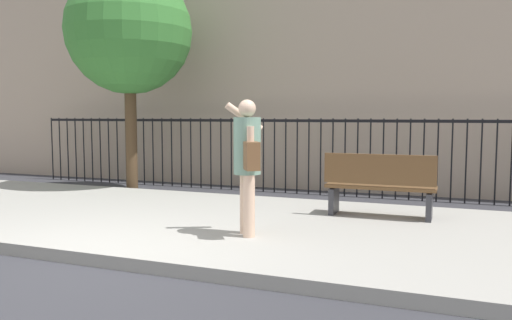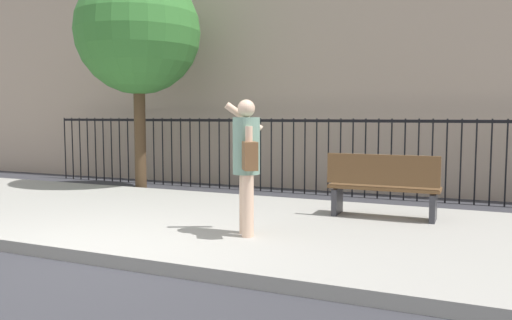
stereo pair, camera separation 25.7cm
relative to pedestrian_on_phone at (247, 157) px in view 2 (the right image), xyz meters
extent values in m
plane|color=#333338|center=(-1.36, -1.41, -1.14)|extent=(60.00, 60.00, 0.00)
cube|color=#9E9B93|center=(-1.36, 0.79, -1.07)|extent=(28.00, 4.40, 0.15)
cube|color=tan|center=(-1.36, 7.09, 3.36)|extent=(28.00, 4.00, 9.01)
cube|color=black|center=(-1.36, 4.49, 0.41)|extent=(12.00, 0.04, 0.06)
cylinder|color=black|center=(-7.36, 4.49, -0.34)|extent=(0.03, 0.03, 1.60)
cylinder|color=black|center=(-7.10, 4.49, -0.34)|extent=(0.03, 0.03, 1.60)
cylinder|color=black|center=(-6.85, 4.49, -0.34)|extent=(0.03, 0.03, 1.60)
cylinder|color=black|center=(-6.59, 4.49, -0.34)|extent=(0.03, 0.03, 1.60)
cylinder|color=black|center=(-6.34, 4.49, -0.34)|extent=(0.03, 0.03, 1.60)
cylinder|color=black|center=(-6.08, 4.49, -0.34)|extent=(0.03, 0.03, 1.60)
cylinder|color=black|center=(-5.83, 4.49, -0.34)|extent=(0.03, 0.03, 1.60)
cylinder|color=black|center=(-5.57, 4.49, -0.34)|extent=(0.03, 0.03, 1.60)
cylinder|color=black|center=(-5.32, 4.49, -0.34)|extent=(0.03, 0.03, 1.60)
cylinder|color=black|center=(-5.06, 4.49, -0.34)|extent=(0.03, 0.03, 1.60)
cylinder|color=black|center=(-4.80, 4.49, -0.34)|extent=(0.03, 0.03, 1.60)
cylinder|color=black|center=(-4.55, 4.49, -0.34)|extent=(0.03, 0.03, 1.60)
cylinder|color=black|center=(-4.29, 4.49, -0.34)|extent=(0.03, 0.03, 1.60)
cylinder|color=black|center=(-4.04, 4.49, -0.34)|extent=(0.03, 0.03, 1.60)
cylinder|color=black|center=(-3.78, 4.49, -0.34)|extent=(0.03, 0.03, 1.60)
cylinder|color=black|center=(-3.53, 4.49, -0.34)|extent=(0.03, 0.03, 1.60)
cylinder|color=black|center=(-3.27, 4.49, -0.34)|extent=(0.03, 0.03, 1.60)
cylinder|color=black|center=(-3.02, 4.49, -0.34)|extent=(0.03, 0.03, 1.60)
cylinder|color=black|center=(-2.76, 4.49, -0.34)|extent=(0.03, 0.03, 1.60)
cylinder|color=black|center=(-2.51, 4.49, -0.34)|extent=(0.03, 0.03, 1.60)
cylinder|color=black|center=(-2.25, 4.49, -0.34)|extent=(0.03, 0.03, 1.60)
cylinder|color=black|center=(-2.00, 4.49, -0.34)|extent=(0.03, 0.03, 1.60)
cylinder|color=black|center=(-1.74, 4.49, -0.34)|extent=(0.03, 0.03, 1.60)
cylinder|color=black|center=(-1.49, 4.49, -0.34)|extent=(0.03, 0.03, 1.60)
cylinder|color=black|center=(-1.23, 4.49, -0.34)|extent=(0.03, 0.03, 1.60)
cylinder|color=black|center=(-0.97, 4.49, -0.34)|extent=(0.03, 0.03, 1.60)
cylinder|color=black|center=(-0.72, 4.49, -0.34)|extent=(0.03, 0.03, 1.60)
cylinder|color=black|center=(-0.46, 4.49, -0.34)|extent=(0.03, 0.03, 1.60)
cylinder|color=black|center=(-0.21, 4.49, -0.34)|extent=(0.03, 0.03, 1.60)
cylinder|color=black|center=(0.05, 4.49, -0.34)|extent=(0.03, 0.03, 1.60)
cylinder|color=black|center=(0.30, 4.49, -0.34)|extent=(0.03, 0.03, 1.60)
cylinder|color=black|center=(0.56, 4.49, -0.34)|extent=(0.03, 0.03, 1.60)
cylinder|color=black|center=(0.81, 4.49, -0.34)|extent=(0.03, 0.03, 1.60)
cylinder|color=black|center=(1.07, 4.49, -0.34)|extent=(0.03, 0.03, 1.60)
cylinder|color=black|center=(1.32, 4.49, -0.34)|extent=(0.03, 0.03, 1.60)
cylinder|color=black|center=(1.58, 4.49, -0.34)|extent=(0.03, 0.03, 1.60)
cylinder|color=black|center=(1.83, 4.49, -0.34)|extent=(0.03, 0.03, 1.60)
cylinder|color=black|center=(2.09, 4.49, -0.34)|extent=(0.03, 0.03, 1.60)
cylinder|color=black|center=(2.34, 4.49, -0.34)|extent=(0.03, 0.03, 1.60)
cylinder|color=black|center=(2.60, 4.49, -0.34)|extent=(0.03, 0.03, 1.60)
cylinder|color=black|center=(2.85, 4.49, -0.34)|extent=(0.03, 0.03, 1.60)
cylinder|color=black|center=(3.11, 4.49, -0.34)|extent=(0.03, 0.03, 1.60)
cylinder|color=beige|center=(-0.07, 0.10, -0.60)|extent=(0.15, 0.15, 0.78)
cylinder|color=beige|center=(0.04, -0.06, -0.60)|extent=(0.15, 0.15, 0.78)
cylinder|color=gray|center=(-0.01, 0.02, 0.14)|extent=(0.47, 0.47, 0.71)
sphere|color=beige|center=(-0.01, 0.02, 0.60)|extent=(0.22, 0.22, 0.22)
cylinder|color=beige|center=(-0.13, 0.19, 0.50)|extent=(0.46, 0.35, 0.38)
cylinder|color=beige|center=(0.10, -0.14, 0.12)|extent=(0.09, 0.09, 0.54)
cube|color=black|center=(-0.05, 0.18, 0.58)|extent=(0.05, 0.06, 0.15)
cube|color=brown|center=(0.13, -0.19, 0.03)|extent=(0.29, 0.32, 0.34)
cube|color=brown|center=(1.38, 1.84, -0.54)|extent=(1.60, 0.45, 0.05)
cube|color=brown|center=(1.38, 1.65, -0.26)|extent=(1.60, 0.06, 0.44)
cube|color=#333338|center=(0.68, 1.84, -0.79)|extent=(0.08, 0.41, 0.40)
cube|color=#333338|center=(2.08, 1.84, -0.79)|extent=(0.08, 0.41, 0.40)
cylinder|color=#4C3823|center=(-4.04, 3.27, 0.21)|extent=(0.25, 0.25, 2.70)
sphere|color=#387A33|center=(-4.04, 3.27, 2.28)|extent=(2.63, 2.63, 2.63)
camera|label=1|loc=(2.41, -5.82, 0.52)|focal=35.65mm
camera|label=2|loc=(2.64, -5.72, 0.52)|focal=35.65mm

